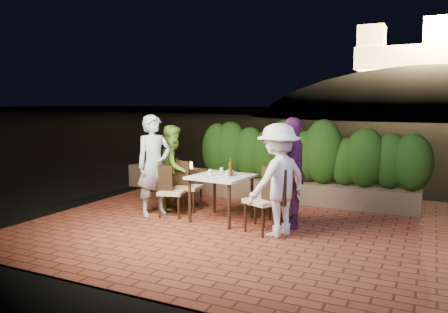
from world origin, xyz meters
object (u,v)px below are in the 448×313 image
Objects in this scene: dining_table at (221,198)px; parapet_lamp at (190,165)px; chair_left_back at (189,186)px; bowl at (228,172)px; chair_right_front at (263,199)px; chair_right_back at (272,194)px; diner_white at (278,180)px; diner_green at (173,167)px; diner_blue at (154,165)px; chair_left_front at (172,191)px; diner_purple at (292,173)px; beer_bottle at (231,167)px.

parapet_lamp is at bearing 131.68° from dining_table.
parapet_lamp is (-0.84, 1.52, 0.12)m from chair_left_back.
bowl is 1.07m from chair_right_front.
chair_right_back is 0.67m from diner_white.
diner_green is at bearing 13.05° from chair_right_back.
chair_left_back is at bearing -6.07° from diner_blue.
chair_left_front reaches higher than dining_table.
chair_left_front is at bearing -68.39° from parapet_lamp.
bowl is at bearing 10.64° from chair_right_back.
diner_purple reaches higher than diner_white.
beer_bottle reaches higher than chair_left_front.
chair_right_front reaches higher than dining_table.
chair_right_back is at bearing -126.46° from diner_white.
chair_left_front is at bearing 28.67° from chair_right_back.
chair_right_back reaches higher than dining_table.
beer_bottle reaches higher than chair_left_back.
parapet_lamp is at bearing 42.49° from diner_blue.
dining_table is 1.25m from diner_white.
diner_white is at bearing -26.80° from chair_left_back.
chair_right_front is (0.69, -0.33, -0.40)m from beer_bottle.
chair_left_back is 0.52× the size of diner_blue.
bowl is 1.15m from diner_purple.
chair_right_back is (1.71, 0.27, 0.06)m from chair_left_front.
diner_green is 10.91× the size of parapet_lamp.
beer_bottle is 0.86m from chair_right_front.
diner_white reaches higher than chair_left_front.
dining_table is 0.55× the size of diner_white.
parapet_lamp is (-0.52, 1.51, -0.19)m from diner_green.
dining_table is 5.59× the size of bowl.
beer_bottle is 0.31× the size of chair_right_back.
diner_white is at bearing -22.61° from beer_bottle.
diner_purple is at bearing -96.05° from chair_right_front.
diner_blue reaches higher than diner_white.
bowl is 0.16× the size of chair_right_front.
chair_left_front is (-0.88, -0.13, 0.06)m from dining_table.
beer_bottle is (0.16, 0.01, 0.53)m from dining_table.
chair_left_front is 0.88× the size of chair_right_back.
parapet_lamp is (-2.53, 2.20, 0.07)m from chair_right_front.
diner_purple reaches higher than dining_table.
chair_right_back is at bearing -34.90° from parapet_lamp.
chair_right_back is at bearing -7.25° from chair_left_front.
beer_bottle is at bearing -8.45° from chair_left_front.
diner_purple is at bearing -52.99° from diner_blue.
chair_left_back is at bearing 12.14° from chair_right_back.
diner_green is (-1.15, 0.37, 0.39)m from dining_table.
dining_table is 0.55m from beer_bottle.
bowl is 1.16m from diner_green.
chair_left_front is 0.87× the size of chair_right_front.
beer_bottle reaches higher than parapet_lamp.
diner_white is (1.10, -0.38, 0.44)m from dining_table.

